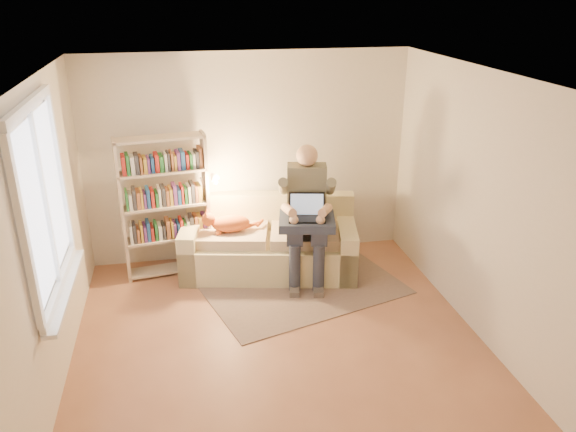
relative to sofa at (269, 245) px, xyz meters
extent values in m
plane|color=#986045|center=(-0.17, -1.74, -0.32)|extent=(4.50, 4.50, 0.00)
cube|color=white|center=(-0.17, -1.74, 2.28)|extent=(4.00, 4.50, 0.02)
cube|color=silver|center=(-2.17, -1.74, 0.98)|extent=(0.02, 4.50, 2.60)
cube|color=silver|center=(1.83, -1.74, 0.98)|extent=(0.02, 4.50, 2.60)
cube|color=silver|center=(-0.17, 0.51, 0.98)|extent=(4.00, 0.02, 2.60)
cube|color=silver|center=(-0.17, -3.99, 0.98)|extent=(4.00, 0.02, 2.60)
plane|color=white|center=(-2.14, -1.54, 1.33)|extent=(0.00, 1.50, 1.50)
cube|color=white|center=(-2.13, -1.54, 2.12)|extent=(0.05, 1.50, 0.08)
cube|color=white|center=(-2.13, -1.54, 0.54)|extent=(0.05, 1.50, 0.08)
cube|color=white|center=(-2.13, -1.54, 1.33)|extent=(0.04, 0.05, 1.50)
cube|color=white|center=(-2.09, -1.54, 0.49)|extent=(0.12, 1.52, 0.04)
cube|color=beige|center=(-0.01, -0.04, -0.10)|extent=(2.24, 1.36, 0.44)
cube|color=beige|center=(0.07, 0.31, 0.34)|extent=(2.09, 0.64, 0.45)
cube|color=beige|center=(-0.93, 0.15, -0.01)|extent=(0.40, 0.96, 0.63)
cube|color=beige|center=(0.91, -0.24, -0.01)|extent=(0.40, 0.96, 0.63)
cube|color=#CAB394|center=(-0.48, 0.00, 0.18)|extent=(1.00, 0.80, 0.13)
cube|color=#CAB394|center=(0.44, -0.19, 0.18)|extent=(1.00, 0.80, 0.13)
cube|color=#6A6B57|center=(0.44, -0.10, 0.72)|extent=(0.50, 0.34, 0.63)
sphere|color=tan|center=(0.43, -0.12, 1.16)|extent=(0.25, 0.25, 0.25)
cube|color=#2F3342|center=(0.24, -0.36, 0.34)|extent=(0.29, 0.54, 0.19)
cube|color=#2F3342|center=(0.51, -0.42, 0.34)|extent=(0.29, 0.54, 0.19)
cylinder|color=#2F3342|center=(0.19, -0.61, -0.03)|extent=(0.13, 0.13, 0.59)
cylinder|color=#2F3342|center=(0.46, -0.66, -0.03)|extent=(0.13, 0.13, 0.59)
ellipsoid|color=orange|center=(-0.49, -0.03, 0.34)|extent=(0.49, 0.33, 0.20)
sphere|color=orange|center=(-0.75, -0.01, 0.41)|extent=(0.16, 0.16, 0.16)
cylinder|color=orange|center=(-0.24, -0.03, 0.30)|extent=(0.23, 0.09, 0.06)
cube|color=#262F43|center=(0.43, -0.43, 0.46)|extent=(0.73, 0.64, 0.10)
cube|color=black|center=(0.43, -0.48, 0.52)|extent=(0.46, 0.37, 0.02)
cube|color=black|center=(0.45, -0.35, 0.64)|extent=(0.43, 0.23, 0.25)
plane|color=#8CA5CC|center=(0.45, -0.35, 0.64)|extent=(0.40, 0.25, 0.33)
cube|color=beige|center=(-1.71, 0.09, 0.54)|extent=(0.07, 0.26, 1.73)
cube|color=beige|center=(-0.73, 0.22, 0.54)|extent=(0.07, 0.26, 1.73)
cube|color=beige|center=(-1.22, 0.16, -0.28)|extent=(1.05, 0.40, 0.03)
cube|color=beige|center=(-1.22, 0.16, 0.14)|extent=(1.05, 0.40, 0.03)
cube|color=beige|center=(-1.22, 0.16, 0.56)|extent=(1.05, 0.40, 0.03)
cube|color=beige|center=(-1.22, 0.16, 0.99)|extent=(1.05, 0.40, 0.03)
cube|color=beige|center=(-1.22, 0.16, 1.38)|extent=(1.05, 0.40, 0.03)
cube|color=#995933|center=(-1.22, 0.16, 0.26)|extent=(0.90, 0.33, 0.21)
cube|color=gold|center=(-1.22, 0.16, 0.68)|extent=(0.90, 0.33, 0.21)
cube|color=#66337F|center=(-1.22, 0.16, 1.10)|extent=(0.90, 0.33, 0.21)
cylinder|color=beige|center=(-0.80, 0.21, 0.60)|extent=(0.09, 0.09, 0.04)
cone|color=beige|center=(-0.64, 0.12, 0.86)|extent=(0.13, 0.15, 0.14)
cube|color=#7E685B|center=(0.33, -0.63, -0.32)|extent=(2.48, 1.87, 0.01)
camera|label=1|loc=(-1.00, -6.18, 2.98)|focal=35.00mm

